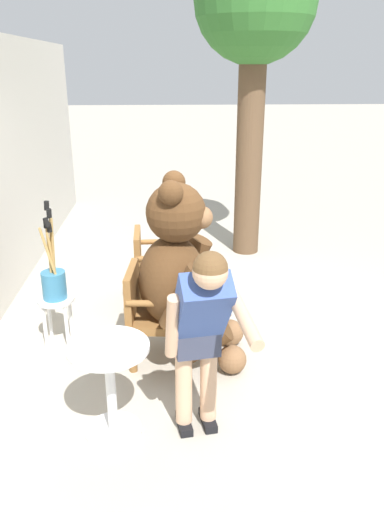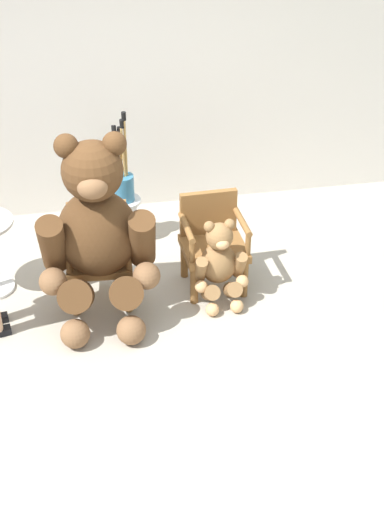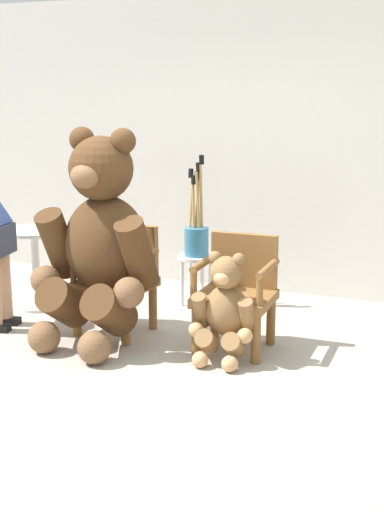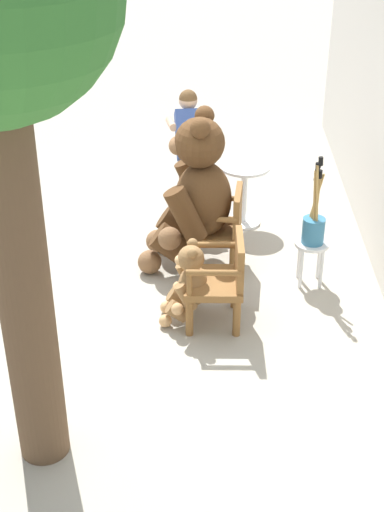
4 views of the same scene
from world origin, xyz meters
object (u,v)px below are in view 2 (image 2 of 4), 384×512
Objects in this scene: wooden_chair_left at (99,251)px; wooden_chair_right at (212,240)px; brush_bucket at (123,182)px; teddy_bear_small at (220,263)px; teddy_bear_large at (97,233)px; white_stool at (124,209)px.

wooden_chair_left is 1.00× the size of wooden_chair_right.
brush_bucket is at bearing 128.14° from wooden_chair_right.
brush_bucket reaches higher than wooden_chair_left.
wooden_chair_right is 1.07× the size of teddy_bear_small.
brush_bucket is at bearing 74.46° from teddy_bear_large.
wooden_chair_left is at bearing 87.40° from teddy_bear_large.
wooden_chair_left is 1.02m from wooden_chair_right.
teddy_bear_large is 1.22m from brush_bucket.
wooden_chair_left is 0.96m from white_stool.
wooden_chair_left is 1.07× the size of teddy_bear_small.
white_stool is at bearing 128.12° from wooden_chair_right.
wooden_chair_left is 0.52× the size of teddy_bear_large.
teddy_bear_large reaches higher than teddy_bear_small.
teddy_bear_small is at bearing -0.80° from teddy_bear_large.
wooden_chair_right is 1.16m from brush_bucket.
wooden_chair_left reaches higher than white_stool.
wooden_chair_right is 0.29m from teddy_bear_small.
wooden_chair_left is 1.87× the size of white_stool.
teddy_bear_small is (0.00, -0.29, -0.07)m from wooden_chair_right.
wooden_chair_right is 1.15m from white_stool.
brush_bucket is at bearing -79.19° from white_stool.
wooden_chair_right reaches higher than teddy_bear_small.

